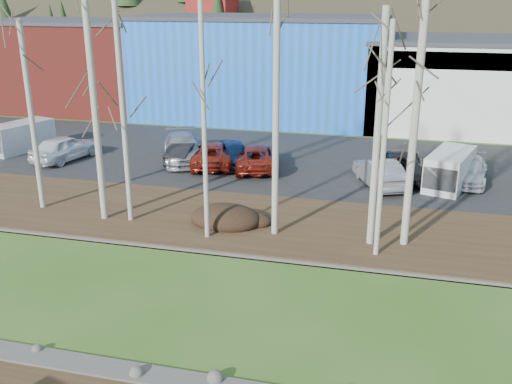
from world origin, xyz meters
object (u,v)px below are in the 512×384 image
(car_2, at_px, (213,154))
(car_5, at_px, (379,172))
(car_0, at_px, (65,148))
(car_4, at_px, (234,154))
(car_3, at_px, (183,148))
(car_6, at_px, (401,163))
(car_1, at_px, (185,153))
(van_white, at_px, (449,170))
(car_8, at_px, (256,157))
(car_7, at_px, (469,170))
(van_grey, at_px, (19,137))

(car_2, relative_size, car_5, 1.14)
(car_0, distance_m, car_4, 10.62)
(car_3, relative_size, car_6, 0.99)
(car_1, relative_size, van_white, 0.86)
(car_3, distance_m, car_4, 3.37)
(car_2, relative_size, car_8, 1.00)
(car_2, bearing_deg, car_4, 179.05)
(car_6, bearing_deg, car_8, -0.30)
(car_3, bearing_deg, car_1, -78.32)
(car_2, bearing_deg, car_3, -29.45)
(car_3, bearing_deg, car_5, -33.60)
(car_5, bearing_deg, car_6, -142.50)
(car_4, relative_size, car_7, 0.94)
(car_5, relative_size, car_8, 0.88)
(car_3, xyz_separation_m, car_4, (3.36, -0.19, -0.08))
(car_7, height_order, car_8, car_8)
(car_3, height_order, car_4, car_3)
(van_grey, bearing_deg, car_6, 16.63)
(car_7, bearing_deg, car_0, -168.65)
(car_4, xyz_separation_m, car_8, (1.40, -0.33, -0.01))
(car_3, bearing_deg, car_8, -30.30)
(car_5, distance_m, car_6, 2.20)
(car_5, height_order, car_8, car_5)
(car_2, distance_m, car_7, 14.59)
(car_3, bearing_deg, car_7, -24.57)
(car_5, height_order, van_white, van_white)
(car_5, bearing_deg, car_0, -23.83)
(car_1, relative_size, car_6, 0.70)
(car_7, distance_m, car_8, 11.93)
(car_3, distance_m, car_8, 4.79)
(car_4, bearing_deg, car_2, 168.30)
(car_0, bearing_deg, van_white, -166.68)
(car_1, height_order, car_3, car_3)
(car_4, distance_m, car_5, 8.79)
(car_1, relative_size, car_3, 0.71)
(car_4, bearing_deg, car_3, 150.50)
(car_1, relative_size, van_grey, 0.87)
(car_3, xyz_separation_m, car_7, (16.68, -0.13, -0.15))
(car_2, xyz_separation_m, car_8, (2.67, 0.00, 0.00))
(car_3, bearing_deg, van_white, -28.90)
(car_4, distance_m, car_6, 9.70)
(car_5, height_order, van_grey, van_grey)
(car_0, relative_size, car_3, 0.84)
(car_4, xyz_separation_m, van_white, (12.18, -1.12, 0.21))
(car_5, xyz_separation_m, car_6, (1.09, 1.91, 0.04))
(car_2, relative_size, car_3, 0.92)
(car_0, xyz_separation_m, car_4, (10.52, 1.44, -0.07))
(car_4, height_order, car_8, car_4)
(car_1, height_order, van_white, van_white)
(car_1, bearing_deg, car_2, 174.67)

